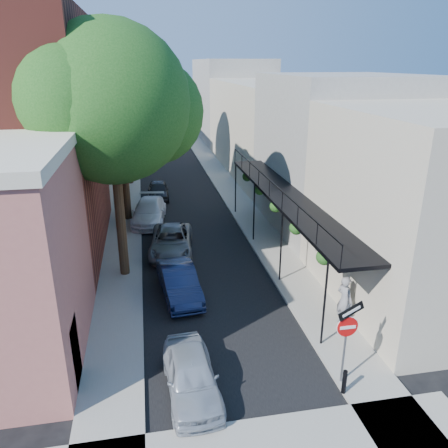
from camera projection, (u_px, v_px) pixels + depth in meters
name	position (u px, v px, depth m)	size (l,w,h in m)	color
ground	(252.00, 422.00, 12.45)	(160.00, 160.00, 0.00)	black
road_surface	(173.00, 174.00, 40.10)	(6.00, 64.00, 0.01)	black
sidewalk_left	(129.00, 175.00, 39.40)	(2.00, 64.00, 0.12)	gray
sidewalk_right	(216.00, 171.00, 40.76)	(2.00, 64.00, 0.12)	gray
buildings_left	(58.00, 123.00, 35.66)	(10.10, 59.10, 12.00)	#B5685C
buildings_right	(271.00, 123.00, 39.62)	(9.80, 55.00, 10.00)	#B5A995
sign_post	(347.00, 330.00, 13.17)	(0.89, 0.17, 2.99)	#595B60
bollard	(344.00, 382.00, 13.24)	(0.14, 0.14, 0.80)	black
oak_near	(121.00, 106.00, 18.59)	(7.48, 6.80, 11.42)	#332314
oak_mid	(126.00, 108.00, 26.21)	(6.60, 6.00, 10.20)	#332314
oak_far	(129.00, 81.00, 34.14)	(7.70, 7.00, 11.90)	#332314
parked_car_a	(191.00, 375.00, 13.32)	(1.54, 3.82, 1.30)	#A1A8B2
parked_car_b	(179.00, 282.00, 18.91)	(1.43, 4.09, 1.35)	#141E3F
parked_car_c	(171.00, 241.00, 23.26)	(2.18, 4.74, 1.32)	slate
parked_car_d	(149.00, 212.00, 27.76)	(1.97, 4.85, 1.41)	white
parked_car_e	(158.00, 190.00, 32.56)	(1.52, 3.78, 1.29)	black
pedestrian	(344.00, 301.00, 16.57)	(0.73, 0.48, 2.01)	gray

